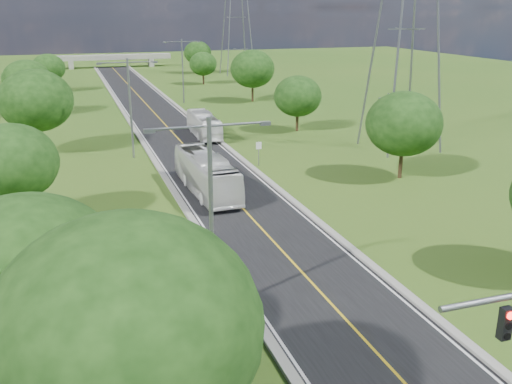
% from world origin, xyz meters
% --- Properties ---
extents(ground, '(260.00, 260.00, 0.00)m').
position_xyz_m(ground, '(0.00, 60.00, 0.00)').
color(ground, '#315A19').
rests_on(ground, ground).
extents(road, '(8.00, 150.00, 0.06)m').
position_xyz_m(road, '(0.00, 66.00, 0.03)').
color(road, black).
rests_on(road, ground).
extents(curb_left, '(0.50, 150.00, 0.22)m').
position_xyz_m(curb_left, '(-4.25, 66.00, 0.11)').
color(curb_left, gray).
rests_on(curb_left, ground).
extents(curb_right, '(0.50, 150.00, 0.22)m').
position_xyz_m(curb_right, '(4.25, 66.00, 0.11)').
color(curb_right, gray).
rests_on(curb_right, ground).
extents(speed_limit_sign, '(0.55, 0.09, 2.40)m').
position_xyz_m(speed_limit_sign, '(5.20, 37.98, 1.60)').
color(speed_limit_sign, slate).
rests_on(speed_limit_sign, ground).
extents(overpass, '(30.00, 3.00, 3.20)m').
position_xyz_m(overpass, '(0.00, 140.00, 2.41)').
color(overpass, gray).
rests_on(overpass, ground).
extents(streetlight_near_left, '(5.90, 0.25, 10.00)m').
position_xyz_m(streetlight_near_left, '(-6.00, 12.00, 5.94)').
color(streetlight_near_left, slate).
rests_on(streetlight_near_left, ground).
extents(streetlight_mid_left, '(5.90, 0.25, 10.00)m').
position_xyz_m(streetlight_mid_left, '(-6.00, 45.00, 5.94)').
color(streetlight_mid_left, slate).
rests_on(streetlight_mid_left, ground).
extents(streetlight_far_right, '(5.90, 0.25, 10.00)m').
position_xyz_m(streetlight_far_right, '(6.00, 78.00, 5.94)').
color(streetlight_far_right, slate).
rests_on(streetlight_far_right, ground).
extents(power_tower_near, '(9.00, 6.40, 28.00)m').
position_xyz_m(power_tower_near, '(22.00, 40.00, 14.01)').
color(power_tower_near, slate).
rests_on(power_tower_near, ground).
extents(power_tower_far, '(9.00, 6.40, 28.00)m').
position_xyz_m(power_tower_far, '(26.00, 115.00, 14.01)').
color(power_tower_far, slate).
rests_on(power_tower_far, ground).
extents(tree_la, '(7.14, 7.14, 8.30)m').
position_xyz_m(tree_la, '(-14.00, 8.00, 5.27)').
color(tree_la, black).
rests_on(tree_la, ground).
extents(tree_lb, '(6.30, 6.30, 7.33)m').
position_xyz_m(tree_lb, '(-16.00, 28.00, 4.64)').
color(tree_lb, black).
rests_on(tree_lb, ground).
extents(tree_lc, '(7.56, 7.56, 8.79)m').
position_xyz_m(tree_lc, '(-15.00, 50.00, 5.58)').
color(tree_lc, black).
rests_on(tree_lc, ground).
extents(tree_ld, '(6.72, 6.72, 7.82)m').
position_xyz_m(tree_ld, '(-17.00, 74.00, 4.95)').
color(tree_ld, black).
rests_on(tree_ld, ground).
extents(tree_le, '(5.88, 5.88, 6.84)m').
position_xyz_m(tree_le, '(-14.50, 98.00, 4.33)').
color(tree_le, black).
rests_on(tree_le, ground).
extents(tree_lf, '(7.98, 7.98, 9.28)m').
position_xyz_m(tree_lf, '(-11.00, 2.00, 5.89)').
color(tree_lf, black).
rests_on(tree_lf, ground).
extents(tree_rb, '(6.72, 6.72, 7.82)m').
position_xyz_m(tree_rb, '(16.00, 30.00, 4.95)').
color(tree_rb, black).
rests_on(tree_rb, ground).
extents(tree_rc, '(5.88, 5.88, 6.84)m').
position_xyz_m(tree_rc, '(15.00, 52.00, 4.33)').
color(tree_rc, black).
rests_on(tree_rc, ground).
extents(tree_rd, '(7.14, 7.14, 8.30)m').
position_xyz_m(tree_rd, '(17.00, 76.00, 5.27)').
color(tree_rd, black).
rests_on(tree_rd, ground).
extents(tree_re, '(5.46, 5.46, 6.35)m').
position_xyz_m(tree_re, '(14.50, 100.00, 4.02)').
color(tree_re, black).
rests_on(tree_re, ground).
extents(tree_rf, '(6.30, 6.30, 7.33)m').
position_xyz_m(tree_rf, '(18.00, 120.00, 4.64)').
color(tree_rf, black).
rests_on(tree_rf, ground).
extents(bus_outbound, '(2.58, 9.97, 2.76)m').
position_xyz_m(bus_outbound, '(3.19, 52.35, 1.44)').
color(bus_outbound, white).
rests_on(bus_outbound, road).
extents(bus_inbound, '(3.13, 11.67, 3.22)m').
position_xyz_m(bus_inbound, '(-1.66, 31.23, 1.67)').
color(bus_inbound, silver).
rests_on(bus_inbound, road).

